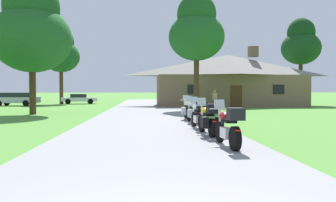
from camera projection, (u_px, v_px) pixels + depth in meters
ground_plane at (148, 115)px, 22.89m from camera, size 500.00×500.00×0.00m
asphalt_driveway at (148, 117)px, 20.89m from camera, size 6.40×80.00×0.06m
motorcycle_red_nearest_to_camera at (229, 127)px, 9.52m from camera, size 0.66×2.08×1.30m
motorcycle_yellow_second_in_row at (209, 120)px, 12.01m from camera, size 0.82×2.08×1.30m
motorcycle_white_third_in_row at (198, 115)px, 14.18m from camera, size 0.66×2.08×1.30m
motorcycle_silver_fourth_in_row at (194, 112)px, 16.69m from camera, size 0.85×2.08×1.30m
motorcycle_yellow_farthest_in_row at (187, 109)px, 18.77m from camera, size 0.72×2.08×1.30m
stone_lodge at (228, 80)px, 36.03m from camera, size 15.57×6.98×6.24m
bystander_tan_shirt_near_lodge at (215, 98)px, 30.94m from camera, size 0.48×0.38×1.67m
tree_by_lodge_front at (197, 31)px, 28.37m from camera, size 4.59×4.59×9.59m
tree_right_of_lodge at (301, 44)px, 39.42m from camera, size 4.41×4.41×9.88m
tree_left_near at (32, 30)px, 23.31m from camera, size 5.31×5.31×9.22m
tree_left_far at (61, 52)px, 41.54m from camera, size 4.42×4.42×9.14m
parked_silver_suv_far_left at (17, 98)px, 36.77m from camera, size 4.74×2.23×1.40m
parked_white_sedan_far_left at (79, 99)px, 41.92m from camera, size 4.49×2.66×1.20m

